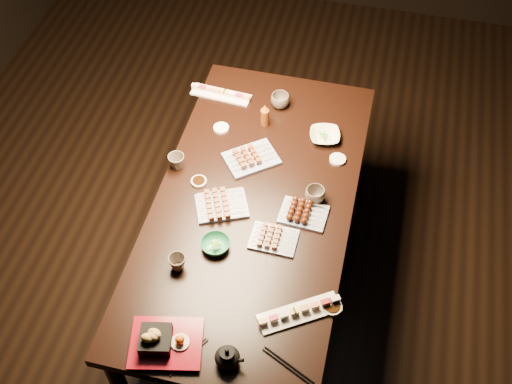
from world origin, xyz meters
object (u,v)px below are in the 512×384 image
at_px(tempura_tray, 165,339).
at_px(teacup_far_left, 177,161).
at_px(yakitori_plate_center, 222,203).
at_px(teacup_far_right, 280,101).
at_px(sushi_platter_near, 299,311).
at_px(sushi_platter_far, 221,93).
at_px(yakitori_plate_right, 274,237).
at_px(condiment_bottle, 265,115).
at_px(edamame_bowl_cream, 325,136).
at_px(edamame_bowl_green, 216,245).
at_px(teapot, 227,356).
at_px(dining_table, 254,249).
at_px(teacup_mid_right, 315,195).
at_px(teacup_near_left, 177,263).
at_px(yakitori_plate_left, 251,155).

relative_size(tempura_tray, teacup_far_left, 3.51).
relative_size(yakitori_plate_center, teacup_far_right, 2.40).
xyz_separation_m(sushi_platter_near, tempura_tray, (-0.48, -0.25, 0.03)).
xyz_separation_m(sushi_platter_far, teacup_far_right, (0.32, -0.01, 0.02)).
xyz_separation_m(yakitori_plate_right, condiment_bottle, (-0.20, 0.69, 0.04)).
relative_size(yakitori_plate_right, edamame_bowl_cream, 1.37).
xyz_separation_m(sushi_platter_near, condiment_bottle, (-0.38, 1.02, 0.04)).
relative_size(edamame_bowl_green, teacup_far_left, 1.60).
distance_m(sushi_platter_near, teapot, 0.35).
relative_size(yakitori_plate_center, teapot, 1.98).
bearing_deg(sushi_platter_far, yakitori_plate_right, 123.68).
bearing_deg(dining_table, yakitori_plate_center, -162.26).
bearing_deg(yakitori_plate_center, teacup_far_left, 121.83).
relative_size(sushi_platter_near, teacup_mid_right, 3.71).
bearing_deg(tempura_tray, teacup_near_left, 88.44).
bearing_deg(tempura_tray, teacup_mid_right, 50.72).
height_order(yakitori_plate_left, teapot, teapot).
height_order(edamame_bowl_green, teapot, teapot).
relative_size(dining_table, yakitori_plate_center, 7.82).
height_order(teacup_far_left, teapot, teapot).
xyz_separation_m(edamame_bowl_cream, condiment_bottle, (-0.31, 0.03, 0.05)).
distance_m(teacup_mid_right, teapot, 0.88).
bearing_deg(dining_table, edamame_bowl_cream, 57.33).
distance_m(yakitori_plate_right, edamame_bowl_green, 0.26).
xyz_separation_m(sushi_platter_near, teacup_mid_right, (-0.04, 0.59, 0.02)).
bearing_deg(teacup_far_right, sushi_platter_near, -74.16).
relative_size(sushi_platter_far, yakitori_plate_center, 1.38).
bearing_deg(teacup_near_left, teacup_mid_right, 44.85).
relative_size(sushi_platter_far, tempura_tray, 1.14).
xyz_separation_m(sushi_platter_far, teacup_near_left, (0.11, -1.08, 0.02)).
height_order(yakitori_plate_left, edamame_bowl_green, yakitori_plate_left).
distance_m(yakitori_plate_right, teacup_far_right, 0.85).
height_order(edamame_bowl_cream, teacup_far_right, teacup_far_right).
bearing_deg(yakitori_plate_center, teapot, -96.64).
xyz_separation_m(teacup_mid_right, teacup_far_left, (-0.68, 0.05, 0.00)).
bearing_deg(dining_table, edamame_bowl_green, -115.39).
bearing_deg(teacup_near_left, teacup_far_right, 78.82).
bearing_deg(condiment_bottle, yakitori_plate_right, -73.83).
height_order(edamame_bowl_green, edamame_bowl_cream, edamame_bowl_green).
bearing_deg(teacup_mid_right, teapot, -102.03).
relative_size(edamame_bowl_green, condiment_bottle, 0.98).
height_order(yakitori_plate_center, tempura_tray, tempura_tray).
bearing_deg(yakitori_plate_left, teacup_mid_right, -65.11).
distance_m(teacup_mid_right, teacup_far_right, 0.64).
bearing_deg(edamame_bowl_green, sushi_platter_near, -29.11).
bearing_deg(tempura_tray, edamame_bowl_green, 70.52).
height_order(dining_table, sushi_platter_near, sushi_platter_near).
distance_m(teacup_far_left, condiment_bottle, 0.51).
distance_m(yakitori_plate_right, teapot, 0.60).
bearing_deg(yakitori_plate_center, edamame_bowl_green, -105.27).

